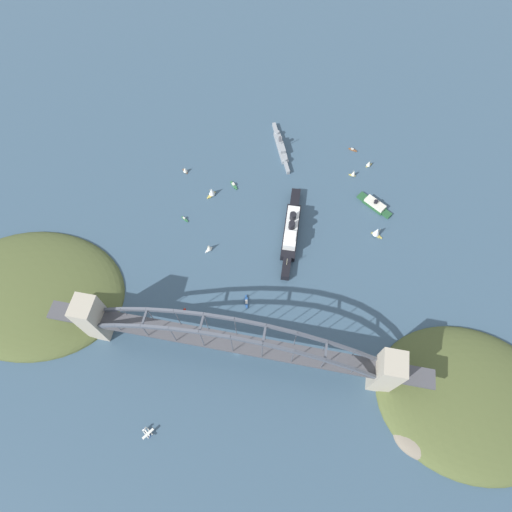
{
  "coord_description": "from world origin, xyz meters",
  "views": [
    {
      "loc": [
        29.17,
        -76.94,
        305.62
      ],
      "look_at": [
        0.0,
        79.57,
        8.0
      ],
      "focal_mm": 28.93,
      "sensor_mm": 36.0,
      "label": 1
    }
  ],
  "objects": [
    {
      "name": "small_boat_9",
      "position": [
        -51.85,
        138.91,
        4.77
      ],
      "size": [
        7.66,
        9.26,
        10.4
      ],
      "color": "gold",
      "rests_on": "ground"
    },
    {
      "name": "small_boat_1",
      "position": [
        -34.57,
        152.69,
        0.86
      ],
      "size": [
        8.41,
        8.92,
        2.42
      ],
      "color": "#2D6B3D",
      "rests_on": "ground"
    },
    {
      "name": "naval_cruiser",
      "position": [
        1.1,
        205.34,
        3.15
      ],
      "size": [
        26.59,
        60.64,
        17.55
      ],
      "color": "gray",
      "rests_on": "ground"
    },
    {
      "name": "small_boat_8",
      "position": [
        73.0,
        184.68,
        3.69
      ],
      "size": [
        6.5,
        3.99,
        7.9
      ],
      "color": "gold",
      "rests_on": "ground"
    },
    {
      "name": "ground_plane",
      "position": [
        0.0,
        0.0,
        0.0
      ],
      "size": [
        1400.0,
        1400.0,
        0.0
      ],
      "primitive_type": "plane",
      "color": "#385166"
    },
    {
      "name": "small_boat_4",
      "position": [
        70.37,
        216.23,
        0.81
      ],
      "size": [
        8.47,
        3.46,
        2.16
      ],
      "color": "brown",
      "rests_on": "ground"
    },
    {
      "name": "harbor_ferry_steamer",
      "position": [
        94.24,
        153.62,
        2.38
      ],
      "size": [
        32.3,
        24.98,
        7.81
      ],
      "color": "#23512D",
      "rests_on": "ground"
    },
    {
      "name": "ocean_liner",
      "position": [
        24.66,
        110.77,
        6.47
      ],
      "size": [
        13.96,
        89.07,
        20.9
      ],
      "color": "black",
      "rests_on": "ground"
    },
    {
      "name": "small_boat_3",
      "position": [
        -40.77,
        82.53,
        4.07
      ],
      "size": [
        5.84,
        6.79,
        8.82
      ],
      "color": "silver",
      "rests_on": "ground"
    },
    {
      "name": "headland_west_shore",
      "position": [
        -171.81,
        16.91,
        0.0
      ],
      "size": [
        147.55,
        112.15,
        22.55
      ],
      "color": "#4C562D",
      "rests_on": "ground"
    },
    {
      "name": "headland_east_shore",
      "position": [
        166.83,
        -4.33,
        0.0
      ],
      "size": [
        130.69,
        108.33,
        24.82
      ],
      "color": "#4C562D",
      "rests_on": "ground"
    },
    {
      "name": "small_boat_6",
      "position": [
        -82.74,
        160.05,
        3.22
      ],
      "size": [
        6.45,
        5.81,
        6.87
      ],
      "color": "brown",
      "rests_on": "ground"
    },
    {
      "name": "small_boat_0",
      "position": [
        -69.48,
        108.3,
        0.88
      ],
      "size": [
        7.17,
        4.88,
        2.5
      ],
      "color": "#2D6B3D",
      "rests_on": "ground"
    },
    {
      "name": "small_boat_7",
      "position": [
        97.02,
        122.98,
        5.52
      ],
      "size": [
        9.69,
        7.46,
        11.9
      ],
      "color": "gold",
      "rests_on": "ground"
    },
    {
      "name": "small_boat_5",
      "position": [
        -0.58,
        41.45,
        0.91
      ],
      "size": [
        4.06,
        10.92,
        2.53
      ],
      "color": "#234C8C",
      "rests_on": "ground"
    },
    {
      "name": "harbor_arch_bridge",
      "position": [
        -0.0,
        0.0,
        26.76
      ],
      "size": [
        270.68,
        17.51,
        60.76
      ],
      "color": "#ADA38E",
      "rests_on": "ground"
    },
    {
      "name": "seaplane_taxiing_near_bridge",
      "position": [
        -47.99,
        -65.05,
        2.04
      ],
      "size": [
        8.14,
        8.36,
        4.97
      ],
      "color": "#B7B7B2",
      "rests_on": "ground"
    },
    {
      "name": "channel_marker_buoy",
      "position": [
        -47.41,
        26.51,
        1.12
      ],
      "size": [
        2.2,
        2.2,
        2.75
      ],
      "color": "red",
      "rests_on": "ground"
    },
    {
      "name": "small_boat_2",
      "position": [
        86.53,
        199.13,
        3.47
      ],
      "size": [
        6.19,
        6.28,
        7.44
      ],
      "color": "gold",
      "rests_on": "ground"
    }
  ]
}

